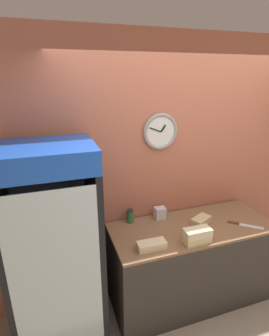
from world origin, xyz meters
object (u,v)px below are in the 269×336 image
object	(u,v)px
beverage_cooler	(53,238)
sandwich_flat_left	(152,245)
chefs_knife	(240,224)
napkin_dispenser	(160,213)
sandwich_flat_right	(201,221)
sandwich_stack_bottom	(197,239)
sandwich_stack_middle	(197,233)
condiment_jar	(130,216)

from	to	relation	value
beverage_cooler	sandwich_flat_left	size ratio (longest dim) A/B	7.19
beverage_cooler	chefs_knife	world-z (taller)	beverage_cooler
sandwich_flat_left	napkin_dispenser	bearing A→B (deg)	58.47
sandwich_flat_right	chefs_knife	size ratio (longest dim) A/B	0.86
sandwich_flat_left	sandwich_stack_bottom	bearing A→B (deg)	-6.38
sandwich_stack_middle	beverage_cooler	bearing A→B (deg)	166.17
sandwich_flat_right	chefs_knife	xyz separation A→B (m)	(0.36, -0.15, -0.03)
sandwich_flat_left	sandwich_flat_right	world-z (taller)	sandwich_flat_left
sandwich_flat_right	sandwich_stack_middle	bearing A→B (deg)	-128.36
chefs_knife	napkin_dispenser	size ratio (longest dim) A/B	2.34
sandwich_flat_left	sandwich_flat_right	size ratio (longest dim) A/B	1.06
chefs_knife	condiment_jar	size ratio (longest dim) A/B	2.02
sandwich_stack_middle	chefs_knife	bearing A→B (deg)	12.07
sandwich_stack_bottom	sandwich_stack_middle	xyz separation A→B (m)	(-0.00, 0.00, 0.07)
sandwich_stack_middle	sandwich_flat_left	bearing A→B (deg)	173.62
beverage_cooler	chefs_knife	size ratio (longest dim) A/B	6.53
beverage_cooler	condiment_jar	world-z (taller)	beverage_cooler
sandwich_flat_left	chefs_knife	xyz separation A→B (m)	(1.00, 0.08, -0.03)
sandwich_stack_bottom	chefs_knife	bearing A→B (deg)	12.07
condiment_jar	sandwich_flat_right	bearing A→B (deg)	-21.07
sandwich_flat_right	sandwich_stack_bottom	bearing A→B (deg)	-128.36
beverage_cooler	sandwich_stack_middle	bearing A→B (deg)	-13.83
sandwich_stack_bottom	sandwich_flat_left	distance (m)	0.42
beverage_cooler	condiment_jar	xyz separation A→B (m)	(0.76, 0.23, -0.05)
sandwich_flat_left	condiment_jar	distance (m)	0.48
sandwich_flat_right	chefs_knife	bearing A→B (deg)	-21.70
sandwich_stack_bottom	sandwich_stack_middle	bearing A→B (deg)	180.00
chefs_knife	sandwich_stack_bottom	bearing A→B (deg)	-167.93
sandwich_stack_middle	sandwich_flat_left	size ratio (longest dim) A/B	0.97
sandwich_stack_middle	chefs_knife	xyz separation A→B (m)	(0.58, 0.12, -0.10)
chefs_knife	sandwich_stack_middle	bearing A→B (deg)	-167.93
sandwich_stack_middle	napkin_dispenser	distance (m)	0.52
beverage_cooler	sandwich_stack_middle	distance (m)	1.25
sandwich_stack_middle	sandwich_flat_right	world-z (taller)	sandwich_stack_middle
napkin_dispenser	sandwich_stack_middle	bearing A→B (deg)	-74.61
napkin_dispenser	sandwich_stack_bottom	bearing A→B (deg)	-74.61
napkin_dispenser	chefs_knife	bearing A→B (deg)	-27.91
condiment_jar	sandwich_stack_bottom	bearing A→B (deg)	-49.01
sandwich_stack_bottom	condiment_jar	world-z (taller)	condiment_jar
sandwich_stack_bottom	sandwich_stack_middle	world-z (taller)	sandwich_stack_middle
sandwich_stack_middle	sandwich_flat_right	bearing A→B (deg)	51.64
beverage_cooler	napkin_dispenser	bearing A→B (deg)	10.73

